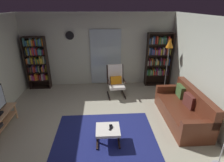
{
  "coord_description": "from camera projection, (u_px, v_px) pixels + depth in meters",
  "views": [
    {
      "loc": [
        0.09,
        -3.45,
        2.85
      ],
      "look_at": [
        0.35,
        0.71,
        1.03
      ],
      "focal_mm": 28.54,
      "sensor_mm": 36.0,
      "label": 1
    }
  ],
  "objects": [
    {
      "name": "ground_plane",
      "position": [
        99.0,
        132.0,
        4.29
      ],
      "size": [
        7.02,
        7.02,
        0.0
      ],
      "primitive_type": "plane",
      "color": "#B2AE97"
    },
    {
      "name": "wall_back",
      "position": [
        99.0,
        50.0,
        6.43
      ],
      "size": [
        5.6,
        0.06,
        2.6
      ],
      "primitive_type": "cube",
      "color": "beige",
      "rests_on": "ground"
    },
    {
      "name": "wall_right",
      "position": [
        220.0,
        80.0,
        3.93
      ],
      "size": [
        0.06,
        6.0,
        2.6
      ],
      "primitive_type": "cube",
      "color": "beige",
      "rests_on": "ground"
    },
    {
      "name": "glass_door_panel",
      "position": [
        106.0,
        57.0,
        6.48
      ],
      "size": [
        1.1,
        0.01,
        2.0
      ],
      "primitive_type": "cube",
      "color": "silver"
    },
    {
      "name": "area_rug",
      "position": [
        105.0,
        138.0,
        4.09
      ],
      "size": [
        2.33,
        1.93,
        0.01
      ],
      "primitive_type": "cube",
      "color": "navy",
      "rests_on": "ground"
    },
    {
      "name": "bookshelf_near_tv",
      "position": [
        37.0,
        61.0,
        6.21
      ],
      "size": [
        0.73,
        0.3,
        1.85
      ],
      "color": "black",
      "rests_on": "ground"
    },
    {
      "name": "bookshelf_near_sofa",
      "position": [
        158.0,
        58.0,
        6.47
      ],
      "size": [
        0.87,
        0.3,
        1.94
      ],
      "color": "black",
      "rests_on": "ground"
    },
    {
      "name": "leather_sofa",
      "position": [
        183.0,
        110.0,
        4.64
      ],
      "size": [
        0.81,
        1.91,
        0.86
      ],
      "color": "#5B2A19",
      "rests_on": "ground"
    },
    {
      "name": "lounge_armchair",
      "position": [
        116.0,
        80.0,
        5.89
      ],
      "size": [
        0.62,
        0.7,
        1.02
      ],
      "color": "black",
      "rests_on": "ground"
    },
    {
      "name": "ottoman",
      "position": [
        108.0,
        131.0,
        3.88
      ],
      "size": [
        0.52,
        0.48,
        0.36
      ],
      "color": "white",
      "rests_on": "ground"
    },
    {
      "name": "tv_remote",
      "position": [
        111.0,
        128.0,
        3.85
      ],
      "size": [
        0.1,
        0.15,
        0.02
      ],
      "primitive_type": "cube",
      "rotation": [
        0.0,
        0.0,
        -0.5
      ],
      "color": "black",
      "rests_on": "ottoman"
    },
    {
      "name": "cell_phone",
      "position": [
        111.0,
        127.0,
        3.91
      ],
      "size": [
        0.07,
        0.14,
        0.01
      ],
      "primitive_type": "cube",
      "rotation": [
        0.0,
        0.0,
        0.01
      ],
      "color": "black",
      "rests_on": "ottoman"
    },
    {
      "name": "floor_lamp_by_shelf",
      "position": [
        169.0,
        47.0,
        5.76
      ],
      "size": [
        0.24,
        0.24,
        1.84
      ],
      "color": "#A5A5AD",
      "rests_on": "ground"
    },
    {
      "name": "wall_clock",
      "position": [
        70.0,
        35.0,
        6.08
      ],
      "size": [
        0.29,
        0.03,
        0.29
      ],
      "color": "silver"
    }
  ]
}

